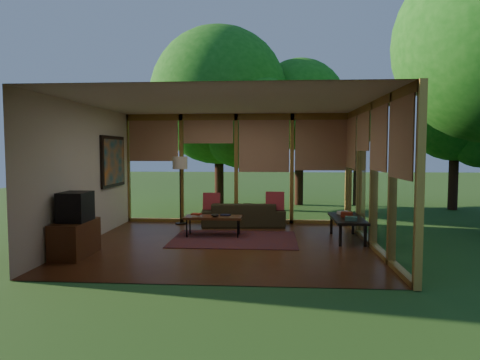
# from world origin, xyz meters

# --- Properties ---
(floor) EXTENTS (5.50, 5.50, 0.00)m
(floor) POSITION_xyz_m (0.00, 0.00, 0.00)
(floor) COLOR #582D17
(floor) RESTS_ON ground
(ceiling) EXTENTS (5.50, 5.50, 0.00)m
(ceiling) POSITION_xyz_m (0.00, 0.00, 2.70)
(ceiling) COLOR silver
(ceiling) RESTS_ON ground
(wall_left) EXTENTS (0.04, 5.00, 2.70)m
(wall_left) POSITION_xyz_m (-2.75, 0.00, 1.35)
(wall_left) COLOR beige
(wall_left) RESTS_ON ground
(wall_front) EXTENTS (5.50, 0.04, 2.70)m
(wall_front) POSITION_xyz_m (0.00, -2.50, 1.35)
(wall_front) COLOR beige
(wall_front) RESTS_ON ground
(window_wall_back) EXTENTS (5.50, 0.12, 2.70)m
(window_wall_back) POSITION_xyz_m (0.00, 2.50, 1.35)
(window_wall_back) COLOR olive
(window_wall_back) RESTS_ON ground
(window_wall_right) EXTENTS (0.12, 5.00, 2.70)m
(window_wall_right) POSITION_xyz_m (2.75, 0.00, 1.35)
(window_wall_right) COLOR olive
(window_wall_right) RESTS_ON ground
(exterior_lawn) EXTENTS (40.00, 40.00, 0.00)m
(exterior_lawn) POSITION_xyz_m (8.00, 8.00, -0.01)
(exterior_lawn) COLOR #29531F
(exterior_lawn) RESTS_ON ground
(tree_nw) EXTENTS (4.23, 4.23, 5.60)m
(tree_nw) POSITION_xyz_m (-0.75, 5.21, 3.48)
(tree_nw) COLOR #321A12
(tree_nw) RESTS_ON ground
(tree_ne) EXTENTS (3.00, 3.00, 4.80)m
(tree_ne) POSITION_xyz_m (1.79, 6.25, 3.29)
(tree_ne) COLOR #321A12
(tree_ne) RESTS_ON ground
(tree_far) EXTENTS (2.98, 2.98, 4.46)m
(tree_far) POSITION_xyz_m (6.40, 5.33, 2.96)
(tree_far) COLOR #321A12
(tree_far) RESTS_ON ground
(rug) EXTENTS (2.50, 1.77, 0.01)m
(rug) POSITION_xyz_m (0.13, 0.47, 0.01)
(rug) COLOR maroon
(rug) RESTS_ON floor
(sofa) EXTENTS (2.01, 0.94, 0.57)m
(sofa) POSITION_xyz_m (0.21, 2.00, 0.28)
(sofa) COLOR #332E19
(sofa) RESTS_ON floor
(pillow_left) EXTENTS (0.40, 0.21, 0.42)m
(pillow_left) POSITION_xyz_m (-0.54, 1.95, 0.58)
(pillow_left) COLOR maroon
(pillow_left) RESTS_ON sofa
(pillow_right) EXTENTS (0.44, 0.23, 0.46)m
(pillow_right) POSITION_xyz_m (0.96, 1.95, 0.60)
(pillow_right) COLOR maroon
(pillow_right) RESTS_ON sofa
(ct_book_lower) EXTENTS (0.24, 0.20, 0.03)m
(ct_book_lower) POSITION_xyz_m (-0.69, 0.70, 0.44)
(ct_book_lower) COLOR beige
(ct_book_lower) RESTS_ON coffee_table
(ct_book_upper) EXTENTS (0.22, 0.19, 0.03)m
(ct_book_upper) POSITION_xyz_m (-0.69, 0.70, 0.47)
(ct_book_upper) COLOR maroon
(ct_book_upper) RESTS_ON coffee_table
(ct_book_side) EXTENTS (0.22, 0.19, 0.03)m
(ct_book_side) POSITION_xyz_m (-0.09, 0.83, 0.44)
(ct_book_side) COLOR black
(ct_book_side) RESTS_ON coffee_table
(ct_bowl) EXTENTS (0.16, 0.16, 0.07)m
(ct_bowl) POSITION_xyz_m (-0.29, 0.65, 0.46)
(ct_bowl) COLOR black
(ct_bowl) RESTS_ON coffee_table
(media_cabinet) EXTENTS (0.50, 1.00, 0.60)m
(media_cabinet) POSITION_xyz_m (-2.47, -1.09, 0.30)
(media_cabinet) COLOR #562E17
(media_cabinet) RESTS_ON floor
(television) EXTENTS (0.45, 0.55, 0.50)m
(television) POSITION_xyz_m (-2.45, -1.09, 0.85)
(television) COLOR black
(television) RESTS_ON media_cabinet
(console_book_a) EXTENTS (0.25, 0.21, 0.08)m
(console_book_a) POSITION_xyz_m (2.40, 0.19, 0.49)
(console_book_a) COLOR #38635B
(console_book_a) RESTS_ON side_console
(console_book_b) EXTENTS (0.26, 0.22, 0.10)m
(console_book_b) POSITION_xyz_m (2.40, 0.64, 0.51)
(console_book_b) COLOR maroon
(console_book_b) RESTS_ON side_console
(console_book_c) EXTENTS (0.28, 0.25, 0.06)m
(console_book_c) POSITION_xyz_m (2.40, 1.04, 0.49)
(console_book_c) COLOR beige
(console_book_c) RESTS_ON side_console
(floor_lamp) EXTENTS (0.36, 0.36, 1.65)m
(floor_lamp) POSITION_xyz_m (-1.34, 2.17, 1.41)
(floor_lamp) COLOR black
(floor_lamp) RESTS_ON floor
(coffee_table) EXTENTS (1.20, 0.50, 0.43)m
(coffee_table) POSITION_xyz_m (-0.34, 0.75, 0.39)
(coffee_table) COLOR #562E17
(coffee_table) RESTS_ON floor
(side_console) EXTENTS (0.60, 1.40, 0.46)m
(side_console) POSITION_xyz_m (2.40, 0.59, 0.41)
(side_console) COLOR black
(side_console) RESTS_ON floor
(wall_painting) EXTENTS (0.06, 1.35, 1.15)m
(wall_painting) POSITION_xyz_m (-2.71, 1.40, 1.55)
(wall_painting) COLOR black
(wall_painting) RESTS_ON wall_left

